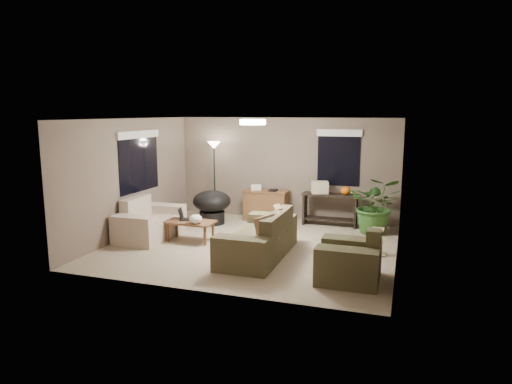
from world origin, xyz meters
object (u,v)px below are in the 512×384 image
(loveseat, at_px, (149,224))
(floor_lamp, at_px, (214,154))
(console_table, at_px, (330,207))
(coffee_table, at_px, (190,224))
(desk, at_px, (266,205))
(main_sofa, at_px, (260,241))
(cat_scratching_post, at_px, (377,243))
(papasan_chair, at_px, (212,204))
(houseplant, at_px, (376,211))
(armchair, at_px, (350,262))

(loveseat, xyz_separation_m, floor_lamp, (0.55, 2.22, 1.30))
(console_table, bearing_deg, coffee_table, -138.15)
(console_table, height_order, floor_lamp, floor_lamp)
(coffee_table, bearing_deg, desk, 67.32)
(console_table, xyz_separation_m, floor_lamp, (-2.91, -0.06, 1.16))
(main_sofa, distance_m, coffee_table, 1.77)
(loveseat, bearing_deg, main_sofa, -10.36)
(coffee_table, relative_size, cat_scratching_post, 2.00)
(coffee_table, xyz_separation_m, papasan_chair, (-0.18, 1.52, 0.11))
(desk, distance_m, houseplant, 2.67)
(floor_lamp, height_order, houseplant, floor_lamp)
(console_table, bearing_deg, armchair, -75.56)
(coffee_table, distance_m, desk, 2.43)
(console_table, bearing_deg, cat_scratching_post, -58.20)
(houseplant, bearing_deg, console_table, 159.51)
(armchair, xyz_separation_m, console_table, (-0.89, 3.46, 0.14))
(papasan_chair, relative_size, houseplant, 0.91)
(coffee_table, relative_size, desk, 0.91)
(floor_lamp, bearing_deg, desk, 2.30)
(coffee_table, bearing_deg, floor_lamp, 100.38)
(main_sofa, height_order, desk, main_sofa)
(armchair, bearing_deg, papasan_chair, 142.67)
(main_sofa, bearing_deg, armchair, -22.21)
(floor_lamp, height_order, cat_scratching_post, floor_lamp)
(papasan_chair, distance_m, cat_scratching_post, 4.10)
(console_table, xyz_separation_m, cat_scratching_post, (1.21, -1.96, -0.22))
(houseplant, bearing_deg, main_sofa, -128.65)
(main_sofa, relative_size, desk, 2.00)
(coffee_table, bearing_deg, loveseat, -178.00)
(coffee_table, height_order, console_table, console_table)
(main_sofa, relative_size, armchair, 2.20)
(cat_scratching_post, bearing_deg, console_table, 121.80)
(loveseat, bearing_deg, floor_lamp, 76.07)
(console_table, bearing_deg, floor_lamp, -178.81)
(desk, xyz_separation_m, cat_scratching_post, (2.79, -1.95, -0.16))
(console_table, height_order, houseplant, houseplant)
(papasan_chair, bearing_deg, houseplant, 4.99)
(main_sofa, bearing_deg, papasan_chair, 132.63)
(loveseat, height_order, coffee_table, loveseat)
(armchair, relative_size, floor_lamp, 0.52)
(desk, bearing_deg, armchair, -54.50)
(loveseat, bearing_deg, cat_scratching_post, 3.95)
(main_sofa, distance_m, desk, 2.86)
(console_table, height_order, cat_scratching_post, console_table)
(papasan_chair, bearing_deg, main_sofa, -47.37)
(armchair, bearing_deg, loveseat, 164.81)
(console_table, relative_size, papasan_chair, 1.13)
(cat_scratching_post, bearing_deg, main_sofa, -158.41)
(main_sofa, height_order, floor_lamp, floor_lamp)
(desk, distance_m, papasan_chair, 1.34)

